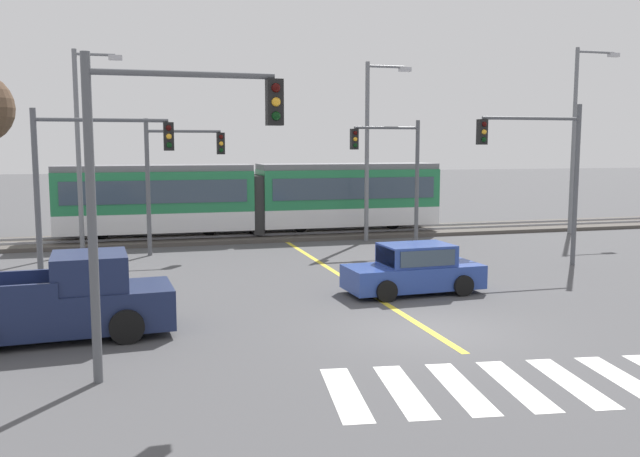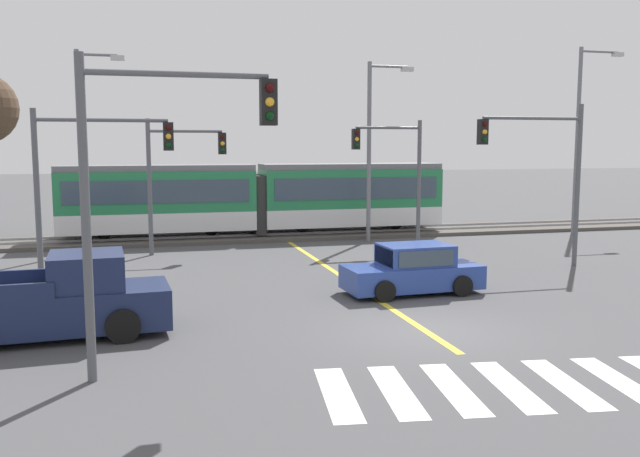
{
  "view_description": "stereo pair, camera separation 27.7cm",
  "coord_description": "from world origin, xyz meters",
  "px_view_note": "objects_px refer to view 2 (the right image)",
  "views": [
    {
      "loc": [
        -6.91,
        -14.92,
        4.54
      ],
      "look_at": [
        -0.57,
        7.99,
        1.6
      ],
      "focal_mm": 38.0,
      "sensor_mm": 36.0,
      "label": 1
    },
    {
      "loc": [
        -6.64,
        -14.99,
        4.54
      ],
      "look_at": [
        -0.57,
        7.99,
        1.6
      ],
      "focal_mm": 38.0,
      "sensor_mm": 36.0,
      "label": 2
    }
  ],
  "objects_px": {
    "traffic_light_mid_left": "(87,168)",
    "traffic_light_mid_right": "(545,160)",
    "traffic_light_far_right": "(396,163)",
    "traffic_light_near_left": "(152,166)",
    "street_lamp_east": "(582,129)",
    "light_rail_tram": "(257,196)",
    "sedan_crossing": "(413,271)",
    "street_lamp_west": "(85,139)",
    "street_lamp_centre": "(373,140)",
    "traffic_light_far_left": "(177,166)",
    "pickup_truck": "(58,302)"
  },
  "relations": [
    {
      "from": "sedan_crossing",
      "to": "street_lamp_west",
      "type": "xyz_separation_m",
      "value": [
        -10.21,
        10.99,
        4.07
      ]
    },
    {
      "from": "traffic_light_far_left",
      "to": "traffic_light_far_right",
      "type": "xyz_separation_m",
      "value": [
        9.59,
        -0.18,
        0.09
      ]
    },
    {
      "from": "pickup_truck",
      "to": "traffic_light_mid_right",
      "type": "relative_size",
      "value": 0.91
    },
    {
      "from": "traffic_light_far_left",
      "to": "street_lamp_east",
      "type": "height_order",
      "value": "street_lamp_east"
    },
    {
      "from": "street_lamp_east",
      "to": "street_lamp_centre",
      "type": "bearing_deg",
      "value": 179.36
    },
    {
      "from": "street_lamp_east",
      "to": "light_rail_tram",
      "type": "bearing_deg",
      "value": 170.59
    },
    {
      "from": "traffic_light_mid_right",
      "to": "traffic_light_near_left",
      "type": "height_order",
      "value": "traffic_light_near_left"
    },
    {
      "from": "street_lamp_west",
      "to": "traffic_light_far_right",
      "type": "bearing_deg",
      "value": -7.03
    },
    {
      "from": "street_lamp_centre",
      "to": "traffic_light_near_left",
      "type": "bearing_deg",
      "value": -121.54
    },
    {
      "from": "traffic_light_far_right",
      "to": "traffic_light_mid_left",
      "type": "xyz_separation_m",
      "value": [
        -12.64,
        -6.07,
        0.08
      ]
    },
    {
      "from": "traffic_light_far_left",
      "to": "street_lamp_centre",
      "type": "distance_m",
      "value": 9.33
    },
    {
      "from": "traffic_light_far_right",
      "to": "traffic_light_near_left",
      "type": "relative_size",
      "value": 0.91
    },
    {
      "from": "sedan_crossing",
      "to": "traffic_light_near_left",
      "type": "height_order",
      "value": "traffic_light_near_left"
    },
    {
      "from": "light_rail_tram",
      "to": "street_lamp_east",
      "type": "distance_m",
      "value": 16.73
    },
    {
      "from": "traffic_light_far_right",
      "to": "traffic_light_near_left",
      "type": "distance_m",
      "value": 18.57
    },
    {
      "from": "pickup_truck",
      "to": "traffic_light_near_left",
      "type": "bearing_deg",
      "value": -57.21
    },
    {
      "from": "traffic_light_far_right",
      "to": "light_rail_tram",
      "type": "bearing_deg",
      "value": 141.95
    },
    {
      "from": "pickup_truck",
      "to": "street_lamp_east",
      "type": "distance_m",
      "value": 27.52
    },
    {
      "from": "light_rail_tram",
      "to": "street_lamp_centre",
      "type": "xyz_separation_m",
      "value": [
        5.09,
        -2.56,
        2.71
      ]
    },
    {
      "from": "traffic_light_near_left",
      "to": "sedan_crossing",
      "type": "bearing_deg",
      "value": 36.41
    },
    {
      "from": "street_lamp_centre",
      "to": "traffic_light_far_left",
      "type": "bearing_deg",
      "value": -170.01
    },
    {
      "from": "traffic_light_near_left",
      "to": "street_lamp_centre",
      "type": "relative_size",
      "value": 0.75
    },
    {
      "from": "pickup_truck",
      "to": "traffic_light_far_right",
      "type": "distance_m",
      "value": 17.72
    },
    {
      "from": "traffic_light_far_left",
      "to": "street_lamp_west",
      "type": "xyz_separation_m",
      "value": [
        -3.67,
        1.46,
        1.12
      ]
    },
    {
      "from": "light_rail_tram",
      "to": "street_lamp_west",
      "type": "height_order",
      "value": "street_lamp_west"
    },
    {
      "from": "traffic_light_mid_left",
      "to": "street_lamp_east",
      "type": "bearing_deg",
      "value": 18.36
    },
    {
      "from": "street_lamp_east",
      "to": "traffic_light_far_left",
      "type": "bearing_deg",
      "value": -175.81
    },
    {
      "from": "street_lamp_centre",
      "to": "street_lamp_east",
      "type": "height_order",
      "value": "street_lamp_east"
    },
    {
      "from": "sedan_crossing",
      "to": "traffic_light_near_left",
      "type": "relative_size",
      "value": 0.69
    },
    {
      "from": "traffic_light_far_left",
      "to": "traffic_light_near_left",
      "type": "bearing_deg",
      "value": -94.61
    },
    {
      "from": "pickup_truck",
      "to": "traffic_light_mid_left",
      "type": "xyz_separation_m",
      "value": [
        0.39,
        5.6,
        2.98
      ]
    },
    {
      "from": "pickup_truck",
      "to": "street_lamp_centre",
      "type": "xyz_separation_m",
      "value": [
        12.56,
        13.45,
        3.92
      ]
    },
    {
      "from": "pickup_truck",
      "to": "traffic_light_mid_left",
      "type": "relative_size",
      "value": 0.97
    },
    {
      "from": "traffic_light_far_right",
      "to": "street_lamp_west",
      "type": "bearing_deg",
      "value": 172.97
    },
    {
      "from": "pickup_truck",
      "to": "street_lamp_west",
      "type": "height_order",
      "value": "street_lamp_west"
    },
    {
      "from": "traffic_light_mid_right",
      "to": "traffic_light_near_left",
      "type": "relative_size",
      "value": 0.97
    },
    {
      "from": "light_rail_tram",
      "to": "traffic_light_mid_right",
      "type": "relative_size",
      "value": 3.06
    },
    {
      "from": "traffic_light_far_left",
      "to": "pickup_truck",
      "type": "bearing_deg",
      "value": -106.19
    },
    {
      "from": "traffic_light_mid_right",
      "to": "traffic_light_far_right",
      "type": "bearing_deg",
      "value": 118.0
    },
    {
      "from": "traffic_light_far_right",
      "to": "street_lamp_centre",
      "type": "distance_m",
      "value": 2.1
    },
    {
      "from": "street_lamp_centre",
      "to": "traffic_light_mid_left",
      "type": "bearing_deg",
      "value": -147.19
    },
    {
      "from": "street_lamp_west",
      "to": "street_lamp_east",
      "type": "bearing_deg",
      "value": 0.06
    },
    {
      "from": "traffic_light_mid_left",
      "to": "traffic_light_mid_right",
      "type": "bearing_deg",
      "value": -0.99
    },
    {
      "from": "traffic_light_near_left",
      "to": "street_lamp_east",
      "type": "distance_m",
      "value": 27.24
    },
    {
      "from": "traffic_light_far_right",
      "to": "street_lamp_east",
      "type": "height_order",
      "value": "street_lamp_east"
    },
    {
      "from": "traffic_light_near_left",
      "to": "street_lamp_west",
      "type": "xyz_separation_m",
      "value": [
        -2.44,
        16.72,
        0.63
      ]
    },
    {
      "from": "sedan_crossing",
      "to": "traffic_light_far_right",
      "type": "height_order",
      "value": "traffic_light_far_right"
    },
    {
      "from": "pickup_truck",
      "to": "street_lamp_centre",
      "type": "relative_size",
      "value": 0.66
    },
    {
      "from": "traffic_light_far_right",
      "to": "traffic_light_far_left",
      "type": "bearing_deg",
      "value": 178.94
    },
    {
      "from": "traffic_light_mid_right",
      "to": "light_rail_tram",
      "type": "bearing_deg",
      "value": 129.86
    }
  ]
}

